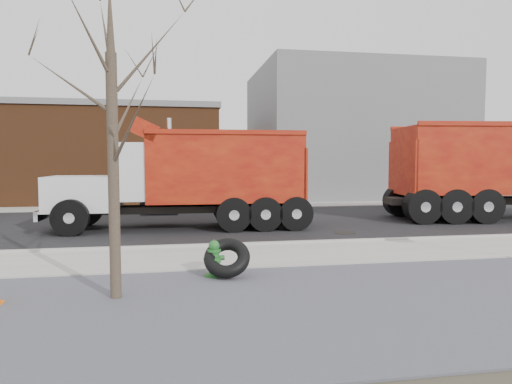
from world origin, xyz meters
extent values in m
plane|color=#383328|center=(0.00, 0.00, 0.00)|extent=(120.00, 120.00, 0.00)
cube|color=slate|center=(0.00, -3.50, 0.01)|extent=(60.00, 5.00, 0.03)
cube|color=#9E9B93|center=(0.00, 0.25, 0.03)|extent=(60.00, 2.50, 0.06)
cube|color=#9E9B93|center=(0.00, 1.55, 0.06)|extent=(60.00, 0.15, 0.11)
cube|color=black|center=(0.00, 6.30, 0.01)|extent=(60.00, 9.40, 0.02)
cube|color=#9E9B93|center=(0.00, 12.00, 0.03)|extent=(60.00, 2.00, 0.06)
cube|color=slate|center=(9.00, 18.00, 4.00)|extent=(12.00, 10.00, 8.00)
cube|color=brown|center=(-10.00, 17.00, 2.50)|extent=(20.00, 8.00, 5.00)
cube|color=slate|center=(-10.00, 17.00, 5.15)|extent=(20.20, 8.20, 0.30)
cylinder|color=#382D23|center=(-3.20, -2.60, 2.00)|extent=(0.18, 0.18, 4.00)
cone|color=#382D23|center=(-3.20, -2.60, 4.60)|extent=(0.14, 0.14, 1.20)
cylinder|color=#2C7433|center=(-1.49, -1.47, 0.03)|extent=(0.39, 0.39, 0.05)
cylinder|color=#2C7433|center=(-1.49, -1.47, 0.29)|extent=(0.20, 0.20, 0.53)
cylinder|color=#2C7433|center=(-1.49, -1.47, 0.53)|extent=(0.27, 0.27, 0.04)
sphere|color=#2C7433|center=(-1.49, -1.47, 0.62)|extent=(0.21, 0.21, 0.21)
cylinder|color=#2C7433|center=(-1.49, -1.47, 0.71)|extent=(0.04, 0.04, 0.05)
cylinder|color=#2C7433|center=(-1.63, -1.51, 0.37)|extent=(0.13, 0.12, 0.10)
cylinder|color=#2C7433|center=(-1.34, -1.43, 0.37)|extent=(0.13, 0.12, 0.10)
cylinder|color=#2C7433|center=(-1.45, -1.61, 0.36)|extent=(0.16, 0.14, 0.13)
torus|color=black|center=(-1.24, -1.56, 0.40)|extent=(1.07, 1.02, 0.79)
cube|color=black|center=(10.55, 5.26, 0.74)|extent=(9.76, 2.18, 0.25)
cube|color=#A52D0E|center=(9.08, 5.44, 2.29)|extent=(5.97, 3.40, 2.50)
cylinder|color=black|center=(7.86, 6.69, 0.64)|extent=(1.28, 0.49, 1.25)
cylinder|color=black|center=(7.60, 4.53, 0.64)|extent=(1.28, 0.49, 1.25)
cube|color=black|center=(-1.90, 5.05, 0.67)|extent=(8.22, 1.08, 0.22)
cube|color=silver|center=(-5.11, 5.13, 1.22)|extent=(2.26, 2.01, 1.10)
cube|color=silver|center=(-6.18, 5.15, 1.22)|extent=(0.10, 1.76, 1.00)
cube|color=silver|center=(-3.21, 5.08, 1.93)|extent=(1.66, 2.35, 1.81)
cube|color=black|center=(-3.96, 5.10, 2.43)|extent=(0.10, 2.01, 0.80)
cube|color=#A52D0E|center=(-0.59, 5.02, 2.03)|extent=(5.08, 2.53, 2.21)
cylinder|color=silver|center=(-2.39, 4.11, 2.38)|extent=(0.14, 0.14, 2.41)
cylinder|color=black|center=(-5.34, 4.05, 0.57)|extent=(1.11, 0.33, 1.10)
cylinder|color=black|center=(-5.29, 6.22, 0.57)|extent=(1.11, 0.33, 1.10)
cylinder|color=black|center=(0.59, 4.03, 0.57)|extent=(1.11, 0.33, 1.10)
cylinder|color=black|center=(0.64, 5.95, 0.57)|extent=(1.11, 0.33, 1.10)
camera|label=1|loc=(-2.21, -10.27, 2.29)|focal=32.00mm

